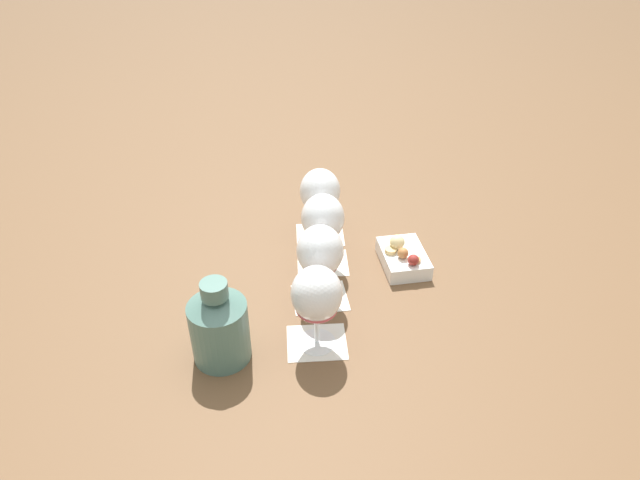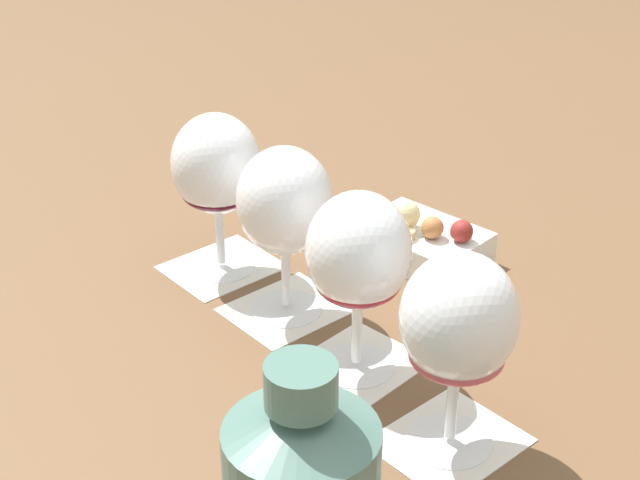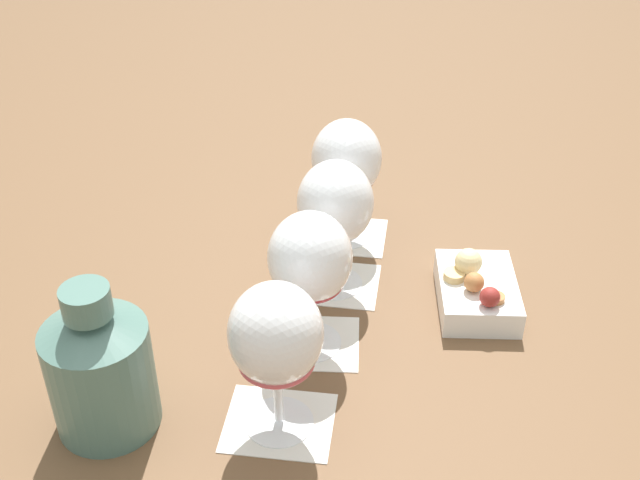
{
  "view_description": "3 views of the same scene",
  "coord_description": "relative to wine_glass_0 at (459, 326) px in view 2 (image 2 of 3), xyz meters",
  "views": [
    {
      "loc": [
        -0.83,
        -0.47,
        0.79
      ],
      "look_at": [
        0.0,
        0.0,
        0.11
      ],
      "focal_mm": 32.0,
      "sensor_mm": 36.0,
      "label": 1
    },
    {
      "loc": [
        -0.77,
        0.11,
        0.54
      ],
      "look_at": [
        0.0,
        0.0,
        0.11
      ],
      "focal_mm": 55.0,
      "sensor_mm": 36.0,
      "label": 2
    },
    {
      "loc": [
        -0.57,
        -0.5,
        0.63
      ],
      "look_at": [
        0.0,
        0.0,
        0.11
      ],
      "focal_mm": 45.0,
      "sensor_mm": 36.0,
      "label": 3
    }
  ],
  "objects": [
    {
      "name": "ground_plane",
      "position": [
        0.16,
        0.08,
        -0.12
      ],
      "size": [
        8.0,
        8.0,
        0.0
      ],
      "primitive_type": "plane",
      "color": "brown"
    },
    {
      "name": "tasting_card_0",
      "position": [
        0.0,
        0.0,
        -0.11
      ],
      "size": [
        0.14,
        0.15,
        0.0
      ],
      "color": "silver",
      "rests_on": "ground_plane"
    },
    {
      "name": "tasting_card_1",
      "position": [
        0.11,
        0.06,
        -0.11
      ],
      "size": [
        0.15,
        0.15,
        0.0
      ],
      "color": "silver",
      "rests_on": "ground_plane"
    },
    {
      "name": "tasting_card_2",
      "position": [
        0.22,
        0.11,
        -0.11
      ],
      "size": [
        0.14,
        0.15,
        0.0
      ],
      "color": "silver",
      "rests_on": "ground_plane"
    },
    {
      "name": "tasting_card_3",
      "position": [
        0.31,
        0.17,
        -0.11
      ],
      "size": [
        0.14,
        0.15,
        0.0
      ],
      "color": "silver",
      "rests_on": "ground_plane"
    },
    {
      "name": "wine_glass_0",
      "position": [
        0.0,
        0.0,
        0.0
      ],
      "size": [
        0.09,
        0.09,
        0.17
      ],
      "color": "white",
      "rests_on": "tasting_card_0"
    },
    {
      "name": "wine_glass_1",
      "position": [
        0.11,
        0.06,
        -0.0
      ],
      "size": [
        0.09,
        0.09,
        0.17
      ],
      "color": "white",
      "rests_on": "tasting_card_1"
    },
    {
      "name": "wine_glass_2",
      "position": [
        0.22,
        0.11,
        -0.0
      ],
      "size": [
        0.09,
        0.09,
        0.17
      ],
      "color": "white",
      "rests_on": "tasting_card_2"
    },
    {
      "name": "wine_glass_3",
      "position": [
        0.31,
        0.17,
        -0.0
      ],
      "size": [
        0.09,
        0.09,
        0.17
      ],
      "color": "white",
      "rests_on": "tasting_card_3"
    },
    {
      "name": "snack_dish",
      "position": [
        0.3,
        -0.05,
        -0.09
      ],
      "size": [
        0.16,
        0.16,
        0.07
      ],
      "color": "white",
      "rests_on": "ground_plane"
    }
  ]
}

